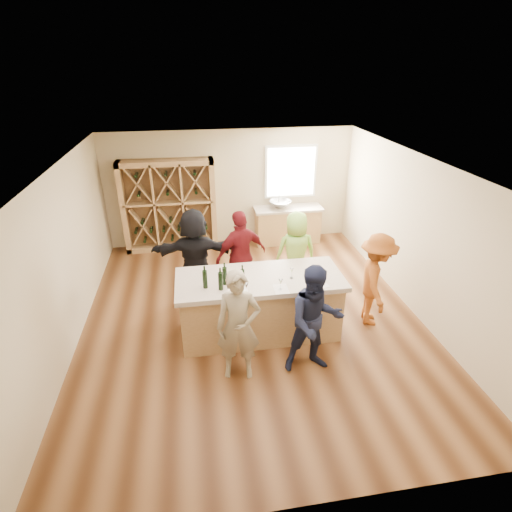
{
  "coord_description": "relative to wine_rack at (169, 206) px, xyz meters",
  "views": [
    {
      "loc": [
        -0.9,
        -5.99,
        4.29
      ],
      "look_at": [
        0.1,
        0.2,
        1.15
      ],
      "focal_mm": 28.0,
      "sensor_mm": 36.0,
      "label": 1
    }
  ],
  "objects": [
    {
      "name": "floor",
      "position": [
        1.5,
        -3.27,
        -1.15
      ],
      "size": [
        6.0,
        7.0,
        0.1
      ],
      "primitive_type": "cube",
      "color": "brown",
      "rests_on": "ground"
    },
    {
      "name": "ceiling",
      "position": [
        1.5,
        -3.27,
        1.75
      ],
      "size": [
        6.0,
        7.0,
        0.1
      ],
      "primitive_type": "cube",
      "color": "white",
      "rests_on": "ground"
    },
    {
      "name": "wall_back",
      "position": [
        1.5,
        0.28,
        0.3
      ],
      "size": [
        6.0,
        0.1,
        2.8
      ],
      "primitive_type": "cube",
      "color": "#C6B48F",
      "rests_on": "ground"
    },
    {
      "name": "wall_front",
      "position": [
        1.5,
        -6.82,
        0.3
      ],
      "size": [
        6.0,
        0.1,
        2.8
      ],
      "primitive_type": "cube",
      "color": "#C6B48F",
      "rests_on": "ground"
    },
    {
      "name": "wall_left",
      "position": [
        -1.55,
        -3.27,
        0.3
      ],
      "size": [
        0.1,
        7.0,
        2.8
      ],
      "primitive_type": "cube",
      "color": "#C6B48F",
      "rests_on": "ground"
    },
    {
      "name": "wall_right",
      "position": [
        4.55,
        -3.27,
        0.3
      ],
      "size": [
        0.1,
        7.0,
        2.8
      ],
      "primitive_type": "cube",
      "color": "#C6B48F",
      "rests_on": "ground"
    },
    {
      "name": "window_frame",
      "position": [
        3.0,
        0.2,
        0.65
      ],
      "size": [
        1.3,
        0.06,
        1.3
      ],
      "primitive_type": "cube",
      "color": "white",
      "rests_on": "wall_back"
    },
    {
      "name": "window_pane",
      "position": [
        3.0,
        0.17,
        0.65
      ],
      "size": [
        1.18,
        0.01,
        1.18
      ],
      "primitive_type": "cube",
      "color": "white",
      "rests_on": "wall_back"
    },
    {
      "name": "wine_rack",
      "position": [
        0.0,
        0.0,
        0.0
      ],
      "size": [
        2.2,
        0.45,
        2.2
      ],
      "primitive_type": "cube",
      "color": "#AB8251",
      "rests_on": "floor"
    },
    {
      "name": "back_counter_base",
      "position": [
        2.9,
        -0.07,
        -0.67
      ],
      "size": [
        1.6,
        0.58,
        0.86
      ],
      "primitive_type": "cube",
      "color": "#AB8251",
      "rests_on": "floor"
    },
    {
      "name": "back_counter_top",
      "position": [
        2.9,
        -0.07,
        -0.21
      ],
      "size": [
        1.7,
        0.62,
        0.06
      ],
      "primitive_type": "cube",
      "color": "#B8A897",
      "rests_on": "back_counter_base"
    },
    {
      "name": "sink",
      "position": [
        2.7,
        -0.07,
        -0.09
      ],
      "size": [
        0.54,
        0.54,
        0.19
      ],
      "primitive_type": "imported",
      "color": "silver",
      "rests_on": "back_counter_top"
    },
    {
      "name": "faucet",
      "position": [
        2.7,
        0.11,
        -0.03
      ],
      "size": [
        0.02,
        0.02,
        0.3
      ],
      "primitive_type": "cylinder",
      "color": "silver",
      "rests_on": "back_counter_top"
    },
    {
      "name": "tasting_counter_base",
      "position": [
        1.56,
        -3.71,
        -0.6
      ],
      "size": [
        2.6,
        1.0,
        1.0
      ],
      "primitive_type": "cube",
      "color": "#AB8251",
      "rests_on": "floor"
    },
    {
      "name": "tasting_counter_top",
      "position": [
        1.56,
        -3.71,
        -0.06
      ],
      "size": [
        2.72,
        1.12,
        0.08
      ],
      "primitive_type": "cube",
      "color": "#B8A897",
      "rests_on": "tasting_counter_base"
    },
    {
      "name": "wine_bottle_a",
      "position": [
        0.67,
        -3.89,
        0.13
      ],
      "size": [
        0.1,
        0.1,
        0.3
      ],
      "primitive_type": "cylinder",
      "rotation": [
        0.0,
        0.0,
        -0.43
      ],
      "color": "black",
      "rests_on": "tasting_counter_top"
    },
    {
      "name": "wine_bottle_b",
      "position": [
        0.9,
        -3.98,
        0.13
      ],
      "size": [
        0.09,
        0.09,
        0.29
      ],
      "primitive_type": "cylinder",
      "rotation": [
        0.0,
        0.0,
        0.22
      ],
      "color": "black",
      "rests_on": "tasting_counter_top"
    },
    {
      "name": "wine_bottle_c",
      "position": [
        0.98,
        -3.83,
        0.13
      ],
      "size": [
        0.08,
        0.08,
        0.29
      ],
      "primitive_type": "cylinder",
      "rotation": [
        0.0,
        0.0,
        0.06
      ],
      "color": "black",
      "rests_on": "tasting_counter_top"
    },
    {
      "name": "wine_bottle_e",
      "position": [
        1.25,
        -3.89,
        0.11
      ],
      "size": [
        0.09,
        0.09,
        0.27
      ],
      "primitive_type": "cylinder",
      "rotation": [
        0.0,
        0.0,
        -0.43
      ],
      "color": "black",
      "rests_on": "tasting_counter_top"
    },
    {
      "name": "wine_glass_a",
      "position": [
        1.27,
        -4.17,
        0.07
      ],
      "size": [
        0.08,
        0.08,
        0.17
      ],
      "primitive_type": "cone",
      "rotation": [
        0.0,
        0.0,
        -0.29
      ],
      "color": "white",
      "rests_on": "tasting_counter_top"
    },
    {
      "name": "wine_glass_b",
      "position": [
        1.81,
        -4.13,
        0.07
      ],
      "size": [
        0.08,
        0.08,
        0.17
      ],
      "primitive_type": "cone",
      "rotation": [
        0.0,
        0.0,
        0.18
      ],
      "color": "white",
      "rests_on": "tasting_counter_top"
    },
    {
      "name": "wine_glass_c",
      "position": [
        2.29,
        -4.13,
        0.06
      ],
      "size": [
        0.08,
        0.08,
        0.17
      ],
      "primitive_type": "cone",
      "rotation": [
        0.0,
        0.0,
        -0.3
      ],
      "color": "white",
      "rests_on": "tasting_counter_top"
    },
    {
      "name": "wine_glass_d",
      "position": [
        2.06,
        -3.81,
        0.06
      ],
      "size": [
        0.07,
        0.07,
        0.17
      ],
      "primitive_type": "cone",
      "rotation": [
        0.0,
        0.0,
        0.15
      ],
      "color": "white",
      "rests_on": "tasting_counter_top"
    },
    {
      "name": "wine_glass_e",
      "position": [
        2.49,
        -3.98,
        0.07
      ],
      "size": [
        0.08,
        0.08,
        0.17
      ],
      "primitive_type": "cone",
      "rotation": [
        0.0,
        0.0,
        0.16
      ],
      "color": "white",
      "rests_on": "tasting_counter_top"
    },
    {
      "name": "tasting_menu_a",
      "position": [
        1.2,
        -4.11,
        -0.02
      ],
      "size": [
        0.22,
        0.3,
        0.0
      ],
      "primitive_type": "cube",
      "rotation": [
        0.0,
        0.0,
        0.01
      ],
      "color": "white",
      "rests_on": "tasting_counter_top"
    },
    {
      "name": "tasting_menu_b",
      "position": [
        1.82,
        -4.12,
        -0.02
      ],
      "size": [
        0.22,
        0.3,
        0.0
      ],
      "primitive_type": "cube",
      "rotation": [
        0.0,
        0.0,
        -0.02
      ],
      "color": "white",
      "rests_on": "tasting_counter_top"
    },
    {
      "name": "tasting_menu_c",
      "position": [
        2.46,
        -4.06,
        -0.02
      ],
      "size": [
        0.28,
        0.33,
        0.0
      ],
      "primitive_type": "cube",
      "rotation": [
        0.0,
        0.0,
        0.29
      ],
      "color": "white",
      "rests_on": "tasting_counter_top"
    },
    {
      "name": "person_near_left",
      "position": [
        1.09,
        -4.67,
        -0.23
      ],
      "size": [
        0.69,
        0.55,
        1.74
      ],
      "primitive_type": "imported",
      "rotation": [
        0.0,
        0.0,
        -0.14
      ],
      "color": "gray",
      "rests_on": "floor"
    },
    {
      "name": "person_near_right",
      "position": [
        2.2,
        -4.72,
        -0.23
      ],
      "size": [
        0.84,
        0.46,
        1.74
      ],
      "primitive_type": "imported",
      "rotation": [
        0.0,
        0.0,
        0.0
      ],
      "color": "#191E38",
      "rests_on": "floor"
    },
    {
      "name": "person_server",
      "position": [
        3.58,
        -3.71,
        -0.25
      ],
      "size": [
        0.77,
        1.19,
        1.69
      ],
      "primitive_type": "imported",
      "rotation": [
        0.0,
        0.0,
        1.31
      ],
      "color": "#994C19",
      "rests_on": "floor"
    },
    {
      "name": "person_far_mid",
      "position": [
        1.4,
        -2.51,
        -0.2
      ],
      "size": [
        1.18,
        0.89,
        1.79
      ],
      "primitive_type": "imported",
      "rotation": [
        0.0,
        0.0,
        3.52
      ],
      "color": "#590F14",
      "rests_on": "floor"
    },
    {
      "name": "person_far_right",
      "position": [
        2.5,
        -2.42,
        -0.27
      ],
      "size": [
        0.82,
        0.54,
        1.67
      ],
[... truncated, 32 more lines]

